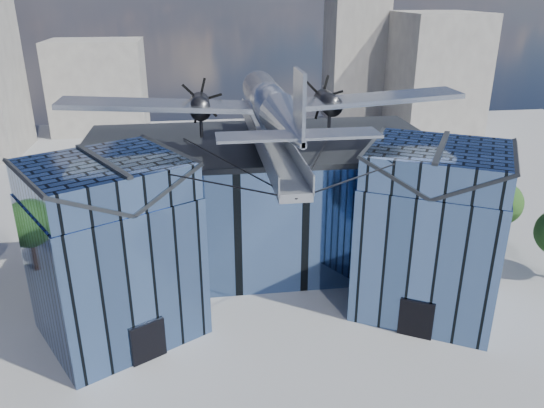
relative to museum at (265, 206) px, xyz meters
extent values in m
plane|color=gray|center=(0.00, -5.82, -5.54)|extent=(120.00, 120.00, 0.00)
cube|color=#496695|center=(0.00, 3.18, -0.79)|extent=(28.00, 14.00, 9.50)
cube|color=#212428|center=(0.00, 3.18, 4.16)|extent=(28.00, 14.00, 0.40)
cube|color=#496695|center=(-10.50, -6.82, -0.79)|extent=(11.79, 11.43, 9.50)
cube|color=#496695|center=(-10.50, -6.82, 5.06)|extent=(11.56, 11.20, 2.20)
cube|color=#212428|center=(-12.45, -7.94, 5.06)|extent=(7.98, 9.23, 2.40)
cube|color=#212428|center=(-8.55, -5.69, 5.06)|extent=(7.98, 9.23, 2.40)
cube|color=#212428|center=(-10.50, -6.82, 6.21)|extent=(4.30, 7.10, 0.18)
cube|color=black|center=(-8.48, -10.33, -4.24)|extent=(2.03, 1.32, 2.60)
cube|color=black|center=(-6.60, -4.57, -0.79)|extent=(0.34, 0.34, 9.50)
cube|color=#496695|center=(10.50, -6.82, -0.79)|extent=(11.79, 11.43, 9.50)
cube|color=#496695|center=(10.50, -6.82, 5.06)|extent=(11.56, 11.20, 2.20)
cube|color=#212428|center=(8.55, -5.69, 5.06)|extent=(7.98, 9.23, 2.40)
cube|color=#212428|center=(12.45, -7.94, 5.06)|extent=(7.98, 9.23, 2.40)
cube|color=#212428|center=(10.50, -6.82, 6.21)|extent=(4.30, 7.10, 0.18)
cube|color=black|center=(8.48, -10.33, -4.24)|extent=(2.03, 1.32, 2.60)
cube|color=black|center=(6.60, -4.57, -0.79)|extent=(0.34, 0.34, 9.50)
cube|color=#8F939B|center=(0.00, -2.32, 5.56)|extent=(1.80, 21.00, 0.50)
cube|color=#8F939B|center=(-0.90, -2.32, 6.21)|extent=(0.08, 21.00, 1.10)
cube|color=#8F939B|center=(0.90, -2.32, 6.21)|extent=(0.08, 21.00, 1.10)
cylinder|color=#8F939B|center=(0.00, 7.18, 4.89)|extent=(0.44, 0.44, 1.35)
cylinder|color=#8F939B|center=(0.00, 1.18, 4.89)|extent=(0.44, 0.44, 1.35)
cylinder|color=#8F939B|center=(0.00, -2.82, 4.89)|extent=(0.44, 0.44, 1.35)
cylinder|color=#8F939B|center=(0.00, -1.82, 6.51)|extent=(0.70, 0.70, 1.40)
cylinder|color=black|center=(-5.25, -9.82, 5.86)|extent=(10.55, 6.08, 0.69)
cylinder|color=black|center=(5.25, -9.82, 5.86)|extent=(10.55, 6.08, 0.69)
cylinder|color=black|center=(-3.00, -4.32, 5.01)|extent=(6.09, 17.04, 1.19)
cylinder|color=black|center=(3.00, -4.32, 5.01)|extent=(6.09, 17.04, 1.19)
cylinder|color=#B4B9C2|center=(0.00, -1.82, 8.46)|extent=(2.50, 11.00, 2.50)
sphere|color=#B4B9C2|center=(0.00, 3.68, 8.46)|extent=(2.50, 2.50, 2.50)
cube|color=black|center=(0.00, 2.68, 9.15)|extent=(1.60, 1.40, 0.50)
cone|color=#B4B9C2|center=(0.00, -10.82, 8.76)|extent=(2.50, 7.00, 2.50)
cube|color=#B4B9C2|center=(0.00, -13.12, 10.36)|extent=(0.18, 2.40, 3.40)
cube|color=#B4B9C2|center=(0.00, -13.02, 8.96)|extent=(8.00, 1.80, 0.14)
cube|color=#B4B9C2|center=(-7.00, -0.82, 8.16)|extent=(14.00, 3.20, 1.08)
cylinder|color=black|center=(-4.60, -0.22, 7.91)|extent=(1.44, 3.20, 1.44)
cone|color=black|center=(-4.60, 1.58, 7.91)|extent=(0.70, 0.70, 0.70)
cube|color=black|center=(-4.60, 1.73, 7.91)|extent=(1.05, 0.06, 3.33)
cube|color=black|center=(-4.60, 1.73, 7.91)|extent=(2.53, 0.06, 2.53)
cube|color=black|center=(-4.60, 1.73, 7.91)|extent=(3.33, 0.06, 1.05)
cylinder|color=black|center=(-4.60, -0.82, 6.69)|extent=(0.24, 0.24, 1.75)
cube|color=#B4B9C2|center=(7.00, -0.82, 8.16)|extent=(14.00, 3.20, 1.08)
cylinder|color=black|center=(4.60, -0.22, 7.91)|extent=(1.44, 3.20, 1.44)
cone|color=black|center=(4.60, 1.58, 7.91)|extent=(0.70, 0.70, 0.70)
cube|color=black|center=(4.60, 1.73, 7.91)|extent=(1.05, 0.06, 3.33)
cube|color=black|center=(4.60, 1.73, 7.91)|extent=(2.53, 0.06, 2.53)
cube|color=black|center=(4.60, 1.73, 7.91)|extent=(3.33, 0.06, 1.05)
cylinder|color=black|center=(4.60, -0.82, 6.69)|extent=(0.24, 0.24, 1.75)
cube|color=gray|center=(32.00, 42.18, 3.46)|extent=(12.00, 14.00, 18.00)
cube|color=gray|center=(-20.00, 49.18, 1.46)|extent=(14.00, 10.00, 14.00)
cube|color=gray|center=(22.00, 52.18, 7.46)|extent=(9.00, 9.00, 26.00)
cylinder|color=#351F15|center=(20.60, 1.45, -4.10)|extent=(0.51, 0.51, 2.89)
sphere|color=#244719|center=(20.60, 1.45, -1.52)|extent=(4.82, 4.82, 3.77)
camera|label=1|loc=(-4.75, -37.63, 15.50)|focal=35.00mm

